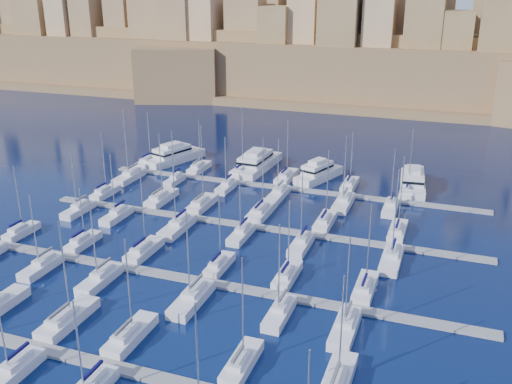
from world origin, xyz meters
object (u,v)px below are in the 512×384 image
at_px(sailboat_2, 68,319).
at_px(motor_yacht_d, 413,181).
at_px(motor_yacht_a, 174,155).
at_px(motor_yacht_c, 318,173).
at_px(motor_yacht_b, 256,163).
at_px(sailboat_4, 242,363).

bearing_deg(sailboat_2, motor_yacht_d, 61.69).
xyz_separation_m(motor_yacht_a, motor_yacht_c, (37.49, -1.27, 0.00)).
xyz_separation_m(motor_yacht_a, motor_yacht_b, (21.59, 1.25, -0.00)).
bearing_deg(motor_yacht_d, motor_yacht_b, 178.05).
bearing_deg(sailboat_2, motor_yacht_a, 106.59).
distance_m(sailboat_2, motor_yacht_d, 79.18).
bearing_deg(motor_yacht_b, motor_yacht_c, -8.99).
distance_m(sailboat_2, sailboat_4, 24.87).
height_order(sailboat_2, motor_yacht_b, sailboat_2).
height_order(sailboat_4, motor_yacht_d, sailboat_4).
relative_size(motor_yacht_b, motor_yacht_c, 1.33).
distance_m(motor_yacht_c, motor_yacht_d, 20.86).
bearing_deg(motor_yacht_b, motor_yacht_a, -176.69).
bearing_deg(motor_yacht_c, motor_yacht_a, 178.07).
distance_m(motor_yacht_b, motor_yacht_d, 36.75).
height_order(sailboat_2, motor_yacht_a, sailboat_2).
relative_size(sailboat_4, motor_yacht_d, 0.83).
bearing_deg(motor_yacht_a, motor_yacht_c, -1.93).
distance_m(sailboat_2, motor_yacht_c, 70.46).
bearing_deg(sailboat_4, sailboat_2, 178.18).
bearing_deg(motor_yacht_a, sailboat_2, -73.41).
relative_size(sailboat_4, motor_yacht_c, 0.96).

